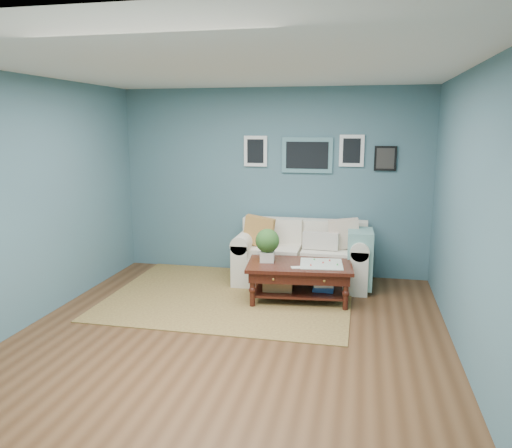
# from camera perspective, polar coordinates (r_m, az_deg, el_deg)

# --- Properties ---
(room_shell) EXTENTS (5.00, 5.02, 2.70)m
(room_shell) POSITION_cam_1_polar(r_m,az_deg,el_deg) (4.95, -2.94, 1.81)
(room_shell) COLOR brown
(room_shell) RESTS_ON ground
(area_rug) EXTENTS (3.05, 2.44, 0.01)m
(area_rug) POSITION_cam_1_polar(r_m,az_deg,el_deg) (6.50, -2.89, -8.21)
(area_rug) COLOR brown
(area_rug) RESTS_ON ground
(loveseat) EXTENTS (1.86, 0.85, 0.96)m
(loveseat) POSITION_cam_1_polar(r_m,az_deg,el_deg) (6.95, 5.91, -3.67)
(loveseat) COLOR beige
(loveseat) RESTS_ON ground
(coffee_table) EXTENTS (1.35, 0.87, 0.90)m
(coffee_table) POSITION_cam_1_polar(r_m,az_deg,el_deg) (6.26, 4.36, -5.21)
(coffee_table) COLOR black
(coffee_table) RESTS_ON ground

